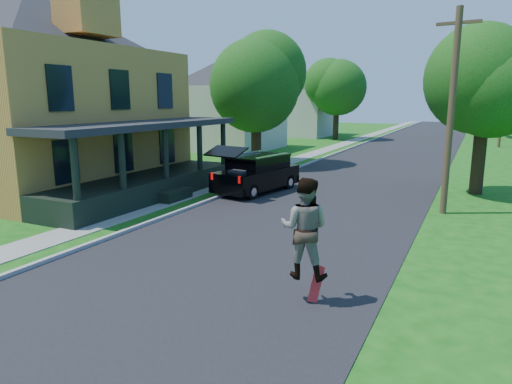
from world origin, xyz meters
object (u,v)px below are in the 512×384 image
at_px(black_suv, 257,173).
at_px(tree_right_near, 485,83).
at_px(utility_pole_near, 451,110).
at_px(skateboarder, 304,228).

distance_m(black_suv, tree_right_near, 10.25).
relative_size(black_suv, tree_right_near, 0.70).
bearing_deg(black_suv, tree_right_near, 34.46).
bearing_deg(utility_pole_near, tree_right_near, 84.04).
relative_size(skateboarder, tree_right_near, 0.29).
height_order(skateboarder, utility_pole_near, utility_pole_near).
height_order(black_suv, utility_pole_near, utility_pole_near).
bearing_deg(tree_right_near, utility_pole_near, -102.42).
relative_size(skateboarder, utility_pole_near, 0.29).
height_order(skateboarder, tree_right_near, tree_right_near).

